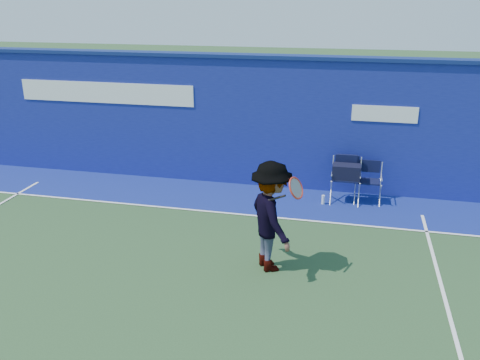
% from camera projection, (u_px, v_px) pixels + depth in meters
% --- Properties ---
extents(ground, '(80.00, 80.00, 0.00)m').
position_uv_depth(ground, '(145.00, 292.00, 7.86)').
color(ground, '#294726').
rests_on(ground, ground).
extents(stadium_wall, '(24.00, 0.50, 3.08)m').
position_uv_depth(stadium_wall, '(227.00, 119.00, 12.10)').
color(stadium_wall, navy).
rests_on(stadium_wall, ground).
extents(out_of_bounds_strip, '(24.00, 1.80, 0.01)m').
position_uv_depth(out_of_bounds_strip, '(216.00, 196.00, 11.62)').
color(out_of_bounds_strip, navy).
rests_on(out_of_bounds_strip, ground).
extents(court_lines, '(24.00, 12.00, 0.01)m').
position_uv_depth(court_lines, '(159.00, 272.00, 8.41)').
color(court_lines, white).
rests_on(court_lines, out_of_bounds_strip).
extents(directors_chair_left, '(0.60, 0.56, 1.02)m').
position_uv_depth(directors_chair_left, '(346.00, 183.00, 11.16)').
color(directors_chair_left, silver).
rests_on(directors_chair_left, ground).
extents(directors_chair_right, '(0.54, 0.49, 0.91)m').
position_uv_depth(directors_chair_right, '(368.00, 190.00, 11.20)').
color(directors_chair_right, silver).
rests_on(directors_chair_right, ground).
extents(water_bottle, '(0.07, 0.07, 0.21)m').
position_uv_depth(water_bottle, '(323.00, 200.00, 11.13)').
color(water_bottle, silver).
rests_on(water_bottle, ground).
extents(tennis_player, '(1.22, 1.39, 1.87)m').
position_uv_depth(tennis_player, '(271.00, 217.00, 8.26)').
color(tennis_player, '#EA4738').
rests_on(tennis_player, ground).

